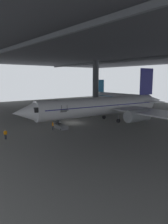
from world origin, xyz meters
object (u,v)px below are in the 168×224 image
at_px(airplane_main, 103,106).
at_px(boarding_stairs, 60,125).
at_px(airplane_distant, 119,97).
at_px(crew_worker_by_stairs, 53,125).
at_px(crew_worker_near_nose, 5,134).

distance_m(airplane_main, boarding_stairs, 11.52).
height_order(airplane_main, airplane_distant, airplane_main).
height_order(boarding_stairs, crew_worker_by_stairs, boarding_stairs).
distance_m(boarding_stairs, airplane_distant, 41.29).
distance_m(crew_worker_by_stairs, airplane_distant, 43.51).
xyz_separation_m(boarding_stairs, crew_worker_by_stairs, (0.68, -2.16, 0.26)).
distance_m(crew_worker_near_nose, crew_worker_by_stairs, 9.19).
xyz_separation_m(airplane_main, crew_worker_near_nose, (0.64, -22.47, -2.72)).
height_order(crew_worker_near_nose, airplane_distant, airplane_distant).
relative_size(boarding_stairs, crew_worker_near_nose, 3.02).
relative_size(airplane_main, airplane_distant, 1.38).
relative_size(crew_worker_near_nose, airplane_distant, 0.06).
bearing_deg(boarding_stairs, crew_worker_by_stairs, -72.54).
bearing_deg(crew_worker_by_stairs, crew_worker_near_nose, -86.85).
relative_size(airplane_main, crew_worker_by_stairs, 22.94).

